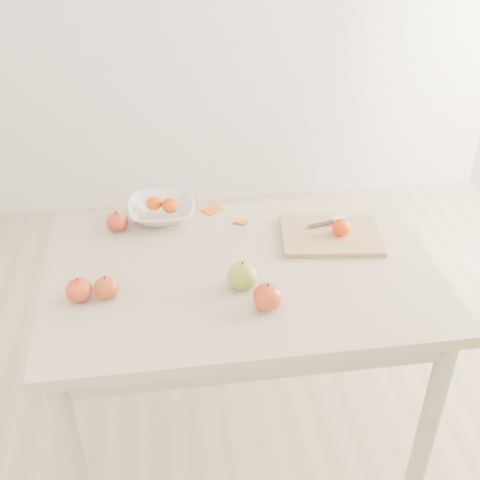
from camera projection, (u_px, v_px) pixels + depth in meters
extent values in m
plane|color=#C6B293|center=(242.00, 427.00, 2.28)|extent=(3.50, 3.50, 0.00)
cube|color=#C9B398|center=(242.00, 273.00, 1.88)|extent=(1.20, 0.80, 0.04)
cylinder|color=#BCAA8E|center=(90.00, 310.00, 2.30)|extent=(0.06, 0.06, 0.71)
cylinder|color=#BCAA8E|center=(362.00, 286.00, 2.43)|extent=(0.06, 0.06, 0.71)
cylinder|color=#BCAA8E|center=(74.00, 462.00, 1.74)|extent=(0.06, 0.06, 0.71)
cylinder|color=#BCAA8E|center=(429.00, 420.00, 1.87)|extent=(0.06, 0.06, 0.71)
cube|color=tan|center=(331.00, 235.00, 2.00)|extent=(0.35, 0.28, 0.02)
ellipsoid|color=#DB3C07|center=(341.00, 227.00, 1.98)|extent=(0.06, 0.06, 0.05)
imported|color=white|center=(162.00, 210.00, 2.10)|extent=(0.23, 0.23, 0.06)
ellipsoid|color=#D14E07|center=(154.00, 203.00, 2.09)|extent=(0.06, 0.06, 0.05)
ellipsoid|color=#D45307|center=(170.00, 205.00, 2.07)|extent=(0.06, 0.06, 0.05)
cube|color=#C9540E|center=(212.00, 211.00, 2.15)|extent=(0.07, 0.07, 0.01)
cube|color=orange|center=(241.00, 222.00, 2.08)|extent=(0.06, 0.05, 0.01)
cube|color=silver|center=(342.00, 218.00, 2.06)|extent=(0.08, 0.03, 0.01)
cube|color=#33363A|center=(322.00, 224.00, 2.03)|extent=(0.10, 0.03, 0.00)
ellipsoid|color=olive|center=(242.00, 275.00, 1.76)|extent=(0.09, 0.09, 0.08)
ellipsoid|color=maroon|center=(106.00, 287.00, 1.73)|extent=(0.07, 0.07, 0.07)
ellipsoid|color=#A1111B|center=(117.00, 222.00, 2.02)|extent=(0.07, 0.07, 0.07)
ellipsoid|color=maroon|center=(268.00, 297.00, 1.68)|extent=(0.08, 0.08, 0.08)
ellipsoid|color=#A41412|center=(79.00, 290.00, 1.72)|extent=(0.08, 0.08, 0.07)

